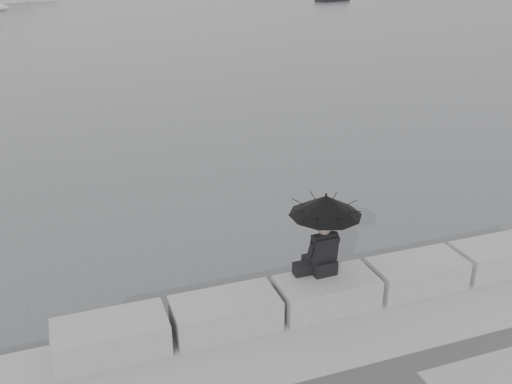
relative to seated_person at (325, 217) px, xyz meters
name	(u,v)px	position (x,y,z in m)	size (l,w,h in m)	color
ground	(313,316)	(-0.02, 0.24, -2.00)	(360.00, 360.00, 0.00)	#444749
stone_block_far_left	(111,337)	(-3.42, -0.21, -1.25)	(1.60, 0.80, 0.50)	gray
stone_block_left	(225,314)	(-1.72, -0.21, -1.25)	(1.60, 0.80, 0.50)	gray
stone_block_centre	(327,292)	(-0.02, -0.21, -1.25)	(1.60, 0.80, 0.50)	gray
stone_block_right	(417,274)	(1.68, -0.21, -1.25)	(1.60, 0.80, 0.50)	gray
stone_block_far_right	(497,257)	(3.38, -0.21, -1.25)	(1.60, 0.80, 0.50)	gray
seated_person	(325,217)	(0.00, 0.00, 0.00)	(1.15, 1.15, 1.39)	black
bag	(303,268)	(-0.32, 0.06, -0.90)	(0.32, 0.18, 0.20)	black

